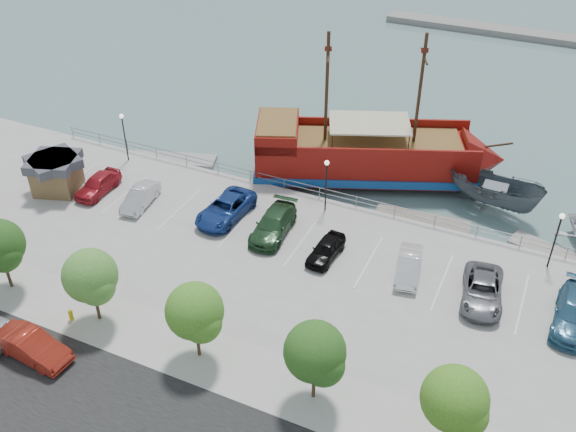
% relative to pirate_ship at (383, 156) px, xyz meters
% --- Properties ---
extents(ground, '(160.00, 160.00, 0.00)m').
position_rel_pirate_ship_xyz_m(ground, '(-1.99, -14.11, -2.19)').
color(ground, slate).
extents(sidewalk, '(100.00, 4.00, 0.05)m').
position_rel_pirate_ship_xyz_m(sidewalk, '(-1.99, -24.11, -1.17)').
color(sidewalk, '#A5A49B').
rests_on(sidewalk, land_slab).
extents(seawall_railing, '(50.00, 0.06, 1.00)m').
position_rel_pirate_ship_xyz_m(seawall_railing, '(-1.99, -6.31, -0.66)').
color(seawall_railing, slate).
rests_on(seawall_railing, land_slab).
extents(far_shore, '(40.00, 3.00, 0.80)m').
position_rel_pirate_ship_xyz_m(far_shore, '(8.01, 40.89, -1.79)').
color(far_shore, gray).
rests_on(far_shore, ground).
extents(pirate_ship, '(20.96, 12.80, 13.07)m').
position_rel_pirate_ship_xyz_m(pirate_ship, '(0.00, 0.00, 0.00)').
color(pirate_ship, maroon).
rests_on(pirate_ship, ground).
extents(patrol_boat, '(7.91, 4.28, 2.90)m').
position_rel_pirate_ship_xyz_m(patrol_boat, '(9.25, -0.88, -0.74)').
color(patrol_boat, '#444D53').
rests_on(patrol_boat, ground).
extents(dock_west, '(7.76, 4.34, 0.43)m').
position_rel_pirate_ship_xyz_m(dock_west, '(-17.38, -4.91, -1.98)').
color(dock_west, '#969592').
rests_on(dock_west, ground).
extents(dock_mid, '(7.28, 2.67, 0.41)m').
position_rel_pirate_ship_xyz_m(dock_mid, '(4.83, -4.91, -1.99)').
color(dock_mid, gray).
rests_on(dock_mid, ground).
extents(dock_east, '(6.51, 3.60, 0.36)m').
position_rel_pirate_ship_xyz_m(dock_east, '(14.35, -4.91, -2.01)').
color(dock_east, gray).
rests_on(dock_east, ground).
extents(shed, '(4.41, 4.41, 2.86)m').
position_rel_pirate_ship_xyz_m(shed, '(-22.13, -13.71, 0.34)').
color(shed, brown).
rests_on(shed, land_slab).
extents(street_sedan, '(4.91, 2.03, 1.58)m').
position_rel_pirate_ship_xyz_m(street_sedan, '(-11.42, -28.08, -0.40)').
color(street_sedan, '#A12517').
rests_on(street_sedan, street).
extents(fire_hydrant, '(0.28, 0.28, 0.82)m').
position_rel_pirate_ship_xyz_m(fire_hydrant, '(-11.43, -24.91, -0.74)').
color(fire_hydrant, gold).
rests_on(fire_hydrant, sidewalk).
extents(lamp_post_left, '(0.36, 0.36, 4.28)m').
position_rel_pirate_ship_xyz_m(lamp_post_left, '(-19.99, -7.61, 1.75)').
color(lamp_post_left, black).
rests_on(lamp_post_left, land_slab).
extents(lamp_post_mid, '(0.36, 0.36, 4.28)m').
position_rel_pirate_ship_xyz_m(lamp_post_mid, '(-1.99, -7.61, 1.75)').
color(lamp_post_mid, black).
rests_on(lamp_post_mid, land_slab).
extents(lamp_post_right, '(0.36, 0.36, 4.28)m').
position_rel_pirate_ship_xyz_m(lamp_post_right, '(14.01, -7.61, 1.75)').
color(lamp_post_right, black).
rests_on(lamp_post_right, land_slab).
extents(tree_b, '(3.30, 3.20, 5.00)m').
position_rel_pirate_ship_xyz_m(tree_b, '(-16.84, -24.18, 2.11)').
color(tree_b, '#473321').
rests_on(tree_b, sidewalk).
extents(tree_c, '(3.30, 3.20, 5.00)m').
position_rel_pirate_ship_xyz_m(tree_c, '(-9.84, -24.18, 2.11)').
color(tree_c, '#473321').
rests_on(tree_c, sidewalk).
extents(tree_d, '(3.30, 3.20, 5.00)m').
position_rel_pirate_ship_xyz_m(tree_d, '(-2.84, -24.18, 2.11)').
color(tree_d, '#473321').
rests_on(tree_d, sidewalk).
extents(tree_e, '(3.30, 3.20, 5.00)m').
position_rel_pirate_ship_xyz_m(tree_e, '(4.16, -24.18, 2.11)').
color(tree_e, '#473321').
rests_on(tree_e, sidewalk).
extents(tree_f, '(3.30, 3.20, 5.00)m').
position_rel_pirate_ship_xyz_m(tree_f, '(11.16, -24.18, 2.11)').
color(tree_f, '#473321').
rests_on(tree_f, sidewalk).
extents(parked_car_a, '(1.90, 4.43, 1.49)m').
position_rel_pirate_ship_xyz_m(parked_car_a, '(-19.01, -12.72, -0.44)').
color(parked_car_a, '#A71B24').
rests_on(parked_car_a, land_slab).
extents(parked_car_b, '(2.02, 4.35, 1.38)m').
position_rel_pirate_ship_xyz_m(parked_car_b, '(-14.99, -12.81, -0.50)').
color(parked_car_b, silver).
rests_on(parked_car_b, land_slab).
extents(parked_car_c, '(2.90, 5.69, 1.54)m').
position_rel_pirate_ship_xyz_m(parked_car_c, '(-8.29, -11.56, -0.42)').
color(parked_car_c, navy).
rests_on(parked_car_c, land_slab).
extents(parked_car_d, '(2.63, 5.56, 1.57)m').
position_rel_pirate_ship_xyz_m(parked_car_d, '(-4.23, -11.91, -0.41)').
color(parked_car_d, '#224526').
rests_on(parked_car_d, land_slab).
extents(parked_car_e, '(1.83, 4.00, 1.33)m').
position_rel_pirate_ship_xyz_m(parked_car_e, '(0.18, -12.87, -0.52)').
color(parked_car_e, black).
rests_on(parked_car_e, land_slab).
extents(parked_car_f, '(2.22, 4.48, 1.41)m').
position_rel_pirate_ship_xyz_m(parked_car_f, '(5.75, -12.27, -0.48)').
color(parked_car_f, white).
rests_on(parked_car_f, land_slab).
extents(parked_car_g, '(3.14, 5.54, 1.46)m').
position_rel_pirate_ship_xyz_m(parked_car_g, '(10.59, -12.76, -0.46)').
color(parked_car_g, slate).
rests_on(parked_car_g, land_slab).
extents(parked_car_h, '(2.50, 5.75, 1.65)m').
position_rel_pirate_ship_xyz_m(parked_car_h, '(15.96, -12.61, -0.37)').
color(parked_car_h, '#295775').
rests_on(parked_car_h, land_slab).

